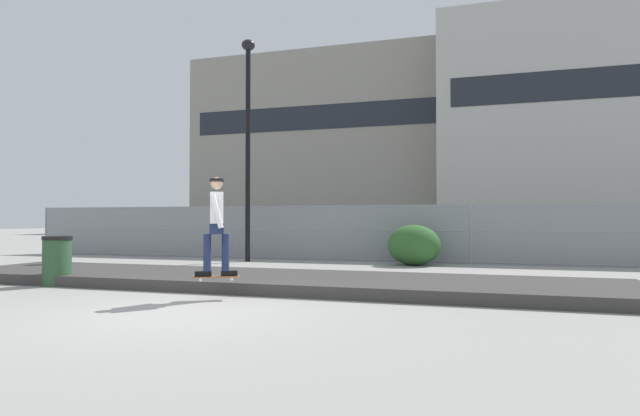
{
  "coord_description": "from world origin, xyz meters",
  "views": [
    {
      "loc": [
        4.15,
        -6.54,
        1.38
      ],
      "look_at": [
        0.22,
        6.58,
        1.69
      ],
      "focal_mm": 28.54,
      "sensor_mm": 36.0,
      "label": 1
    }
  ],
  "objects": [
    {
      "name": "parked_car_near",
      "position": [
        -4.14,
        12.85,
        0.84
      ],
      "size": [
        4.44,
        2.02,
        1.66
      ],
      "color": "black",
      "rests_on": "ground_plane"
    },
    {
      "name": "skater",
      "position": [
        -0.08,
        1.35,
        1.37
      ],
      "size": [
        0.68,
        0.62,
        1.71
      ],
      "color": "black",
      "rests_on": "skateboard"
    },
    {
      "name": "office_block",
      "position": [
        16.37,
        45.51,
        9.86
      ],
      "size": [
        30.28,
        14.74,
        19.71
      ],
      "color": "#B2AFA8",
      "rests_on": "ground_plane"
    },
    {
      "name": "chain_fence",
      "position": [
        0.0,
        9.89,
        0.93
      ],
      "size": [
        24.69,
        0.06,
        1.85
      ],
      "color": "gray",
      "rests_on": "ground_plane"
    },
    {
      "name": "shrub_left",
      "position": [
        2.46,
        8.91,
        0.61
      ],
      "size": [
        1.57,
        1.29,
        1.22
      ],
      "color": "#2D5B28",
      "rests_on": "ground_plane"
    },
    {
      "name": "trash_bin",
      "position": [
        -4.19,
        2.09,
        0.52
      ],
      "size": [
        0.59,
        0.59,
        1.03
      ],
      "color": "#2D5133",
      "rests_on": "ground_plane"
    },
    {
      "name": "street_lamp",
      "position": [
        -2.9,
        8.72,
        4.51
      ],
      "size": [
        0.44,
        0.44,
        7.32
      ],
      "color": "black",
      "rests_on": "ground_plane"
    },
    {
      "name": "ground_plane",
      "position": [
        0.0,
        0.0,
        0.0
      ],
      "size": [
        120.0,
        120.0,
        0.0
      ],
      "primitive_type": "plane",
      "color": "gray"
    },
    {
      "name": "skateboard",
      "position": [
        -0.08,
        1.35,
        0.39
      ],
      "size": [
        0.8,
        0.56,
        0.07
      ],
      "color": "#9E5B33"
    },
    {
      "name": "gravel_berm",
      "position": [
        0.0,
        3.27,
        0.11
      ],
      "size": [
        14.36,
        2.82,
        0.22
      ],
      "primitive_type": "cube",
      "color": "#3D3A38",
      "rests_on": "ground_plane"
    },
    {
      "name": "library_building",
      "position": [
        -9.86,
        47.89,
        9.51
      ],
      "size": [
        31.52,
        10.34,
        19.03
      ],
      "color": "gray",
      "rests_on": "ground_plane"
    }
  ]
}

